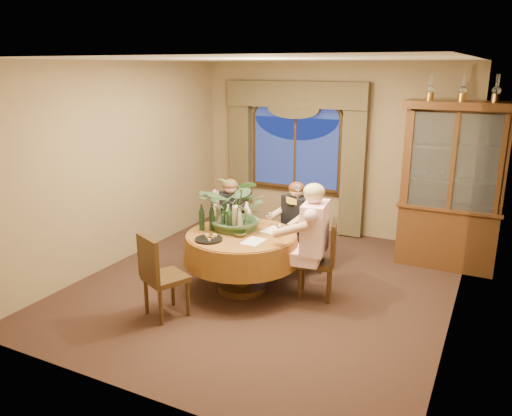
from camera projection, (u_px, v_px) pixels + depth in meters
The scene contains 36 objects.
floor at pixel (265, 285), 6.44m from camera, with size 5.00×5.00×0.00m, color black.
wall_back at pixel (331, 150), 8.21m from camera, with size 4.50×4.50×0.00m, color olive.
wall_right at pixel (464, 201), 5.09m from camera, with size 5.00×5.00×0.00m, color olive.
ceiling at pixel (266, 59), 5.67m from camera, with size 5.00×5.00×0.00m, color white.
window at pixel (295, 153), 8.43m from camera, with size 1.62×0.10×1.32m, color navy, non-canonical shape.
arched_transom at pixel (296, 107), 8.22m from camera, with size 1.60×0.06×0.44m, color navy, non-canonical shape.
drapery_left at pixel (240, 156), 8.87m from camera, with size 0.38×0.14×2.32m, color #463D26.
drapery_right at pixel (353, 166), 7.98m from camera, with size 0.38×0.14×2.32m, color #463D26.
swag_valance at pixel (295, 94), 8.10m from camera, with size 2.45×0.16×0.42m, color #463D26, non-canonical shape.
dining_table at pixel (242, 262), 6.21m from camera, with size 1.44×1.44×0.75m, color #923414.
china_cabinet at pixel (452, 187), 6.78m from camera, with size 1.41×0.56×2.29m, color #3E2312.
oil_lamp_left at pixel (431, 87), 6.59m from camera, with size 0.11×0.11×0.34m, color #A5722D, non-canonical shape.
oil_lamp_center at pixel (463, 88), 6.42m from camera, with size 0.11×0.11×0.34m, color #A5722D, non-canonical shape.
oil_lamp_right at pixel (497, 88), 6.25m from camera, with size 0.11×0.11×0.34m, color #A5722D, non-canonical shape.
chair_right at pixel (316, 260), 6.01m from camera, with size 0.42×0.42×0.96m, color black.
chair_back_right at pixel (303, 239), 6.72m from camera, with size 0.42×0.42×0.96m, color black.
chair_back at pixel (236, 231), 7.06m from camera, with size 0.42×0.42×0.96m, color black.
chair_front_left at pixel (166, 276), 5.55m from camera, with size 0.42×0.42×0.96m, color black.
person_pink at pixel (314, 243), 5.84m from camera, with size 0.52×0.48×1.45m, color #F2BEC8, non-canonical shape.
person_back at pixel (230, 222), 7.00m from camera, with size 0.44×0.41×1.24m, color black, non-canonical shape.
person_scarf at pixel (297, 227), 6.76m from camera, with size 0.45×0.41×1.26m, color black, non-canonical shape.
stoneware_vase at pixel (237, 217), 6.27m from camera, with size 0.16×0.16×0.29m, color tan, non-canonical shape.
centerpiece_plant at pixel (239, 182), 6.13m from camera, with size 0.93×1.04×0.81m, color #365532.
olive_bowl at pixel (240, 234), 6.01m from camera, with size 0.16×0.16×0.05m, color #545D31.
cheese_platter at pixel (209, 239), 5.86m from camera, with size 0.33×0.33×0.02m, color black.
wine_bottle_0 at pixel (202, 217), 6.19m from camera, with size 0.07×0.07×0.33m, color black.
wine_bottle_1 at pixel (229, 220), 6.07m from camera, with size 0.07×0.07×0.33m, color black.
wine_bottle_2 at pixel (228, 217), 6.20m from camera, with size 0.07×0.07×0.33m, color tan.
wine_bottle_3 at pixel (226, 214), 6.34m from camera, with size 0.07×0.07×0.33m, color black.
wine_bottle_4 at pixel (212, 217), 6.19m from camera, with size 0.07×0.07×0.33m, color black.
wine_bottle_5 at pixel (218, 214), 6.34m from camera, with size 0.07×0.07×0.33m, color tan.
tasting_paper_0 at pixel (253, 241), 5.82m from camera, with size 0.21×0.30×0.00m, color white.
tasting_paper_1 at pixel (273, 230), 6.22m from camera, with size 0.21×0.30×0.00m, color white.
wine_glass_person_pink at pixel (279, 230), 5.94m from camera, with size 0.07×0.07×0.18m, color silver, non-canonical shape.
wine_glass_person_back at pixel (235, 215), 6.54m from camera, with size 0.07×0.07×0.18m, color silver, non-canonical shape.
wine_glass_person_scarf at pixel (270, 219), 6.39m from camera, with size 0.07×0.07×0.18m, color silver, non-canonical shape.
Camera 1 is at (2.55, -5.35, 2.73)m, focal length 35.00 mm.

